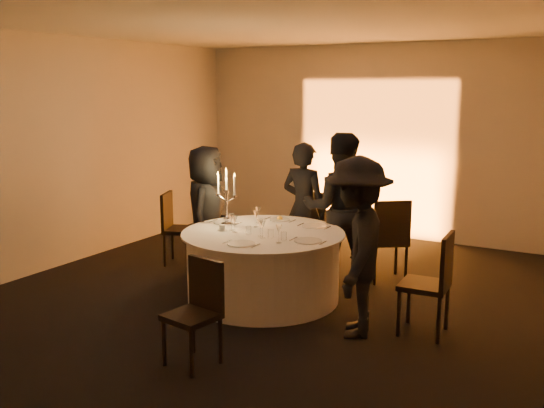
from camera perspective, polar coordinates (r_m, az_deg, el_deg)
The scene contains 32 objects.
floor at distance 6.89m, azimuth -0.83°, elevation -8.88°, with size 7.00×7.00×0.00m, color black.
ceiling at distance 6.51m, azimuth -0.90°, elevation 16.79°, with size 7.00×7.00×0.00m, color silver.
wall_back at distance 9.70m, azimuth 9.67°, elevation 5.86°, with size 7.00×7.00×0.00m, color beige.
wall_left at distance 8.44m, azimuth -18.79°, elevation 4.69°, with size 7.00×7.00×0.00m, color beige.
uplighter_fixture at distance 9.66m, azimuth 8.79°, elevation -2.86°, with size 0.25×0.12×0.10m, color black.
banquet_table at distance 6.77m, azimuth -0.84°, elevation -5.82°, with size 1.80×1.80×0.77m.
chair_left at distance 8.18m, azimuth -9.09°, elevation -1.86°, with size 0.55×0.55×0.96m.
chair_back_left at distance 8.31m, azimuth 4.17°, elevation -1.58°, with size 0.45×0.46×0.95m.
chair_back_right at distance 7.43m, azimuth 10.94°, elevation -2.92°, with size 0.63×0.63×1.03m.
chair_right at distance 5.96m, azimuth 14.97°, elevation -6.76°, with size 0.45×0.45×1.00m.
chair_front at distance 5.27m, azimuth -7.00°, elevation -9.50°, with size 0.46×0.46×0.90m.
guest_left at distance 7.52m, azimuth -6.22°, elevation -0.76°, with size 0.80×0.52×1.64m, color black.
guest_back_left at distance 7.70m, azimuth 3.01°, elevation -0.33°, with size 0.61×0.40×1.66m, color black.
guest_back_right at distance 7.28m, azimuth 6.35°, elevation -0.44°, with size 0.88×0.69×1.82m, color black.
guest_right at distance 5.76m, azimuth 7.98°, elevation -4.04°, with size 1.11×0.64×1.72m, color black.
plate_left at distance 7.13m, azimuth -4.40°, elevation -1.73°, with size 0.36×0.28×0.01m.
plate_back_left at distance 7.25m, azimuth 0.73°, elevation -1.39°, with size 0.36×0.25×0.08m.
plate_back_right at distance 6.93m, azimuth 3.98°, elevation -2.08°, with size 0.35×0.29×0.01m.
plate_right at distance 6.27m, azimuth 3.41°, elevation -3.48°, with size 0.36×0.29×0.01m.
plate_front at distance 6.16m, azimuth -2.92°, elevation -3.75°, with size 0.36×0.29×0.01m.
coffee_cup at distance 6.76m, azimuth -4.70°, elevation -2.25°, with size 0.11×0.11×0.07m.
candelabra at distance 6.97m, azimuth -4.30°, elevation -0.11°, with size 0.28×0.13×0.67m.
wine_glass_a at distance 6.44m, azimuth -1.11°, elevation -1.89°, with size 0.07×0.07×0.19m.
wine_glass_b at distance 6.87m, azimuth -1.50°, elevation -1.07°, with size 0.07×0.07×0.19m.
wine_glass_c at distance 6.17m, azimuth 0.65°, elevation -2.46°, with size 0.07×0.07×0.19m.
wine_glass_d at distance 6.73m, azimuth -3.85°, elevation -1.35°, with size 0.07×0.07×0.19m.
wine_glass_e at distance 7.07m, azimuth -1.31°, elevation -0.72°, with size 0.07×0.07×0.19m.
wine_glass_f at distance 6.62m, azimuth -3.53°, elevation -1.54°, with size 0.07×0.07×0.19m.
wine_glass_g at distance 6.36m, azimuth -0.90°, elevation -2.06°, with size 0.07×0.07×0.19m.
tumbler_a at distance 6.39m, azimuth -0.11°, elevation -2.85°, with size 0.07×0.07×0.09m, color white.
tumbler_b at distance 6.56m, azimuth -2.23°, elevation -2.49°, with size 0.07×0.07×0.09m, color white.
tumbler_c at distance 6.29m, azimuth 1.11°, elevation -3.05°, with size 0.07×0.07×0.09m, color white.
Camera 1 is at (3.27, -5.59, 2.34)m, focal length 40.00 mm.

